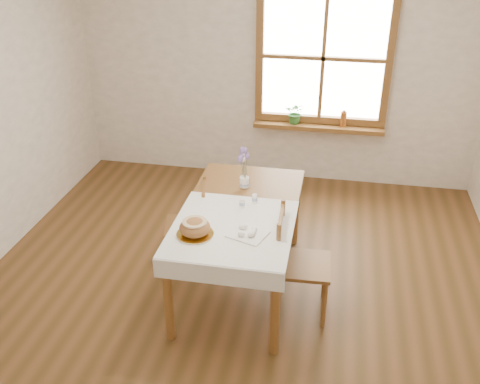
% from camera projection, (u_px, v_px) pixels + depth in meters
% --- Properties ---
extents(ground, '(5.00, 5.00, 0.00)m').
position_uv_depth(ground, '(233.00, 306.00, 4.36)').
color(ground, brown).
rests_on(ground, ground).
extents(room_walls, '(4.60, 5.10, 2.65)m').
position_uv_depth(room_walls, '(232.00, 106.00, 3.56)').
color(room_walls, white).
rests_on(room_walls, ground).
extents(window, '(1.46, 0.08, 1.46)m').
position_uv_depth(window, '(323.00, 58.00, 5.74)').
color(window, brown).
rests_on(window, ground).
extents(window_sill, '(1.46, 0.20, 0.05)m').
position_uv_depth(window_sill, '(318.00, 127.00, 6.04)').
color(window_sill, brown).
rests_on(window_sill, ground).
extents(dining_table, '(0.90, 1.60, 0.75)m').
position_uv_depth(dining_table, '(240.00, 218.00, 4.31)').
color(dining_table, brown).
rests_on(dining_table, ground).
extents(table_linen, '(0.91, 0.99, 0.01)m').
position_uv_depth(table_linen, '(232.00, 228.00, 4.01)').
color(table_linen, white).
rests_on(table_linen, dining_table).
extents(chair_left, '(0.46, 0.44, 0.79)m').
position_uv_depth(chair_left, '(186.00, 225.00, 4.73)').
color(chair_left, brown).
rests_on(chair_left, ground).
extents(chair_right, '(0.45, 0.43, 0.89)m').
position_uv_depth(chair_right, '(304.00, 263.00, 4.13)').
color(chair_right, brown).
rests_on(chair_right, ground).
extents(bread_plate, '(0.33, 0.33, 0.01)m').
position_uv_depth(bread_plate, '(195.00, 234.00, 3.90)').
color(bread_plate, white).
rests_on(bread_plate, table_linen).
extents(bread_loaf, '(0.23, 0.23, 0.13)m').
position_uv_depth(bread_loaf, '(195.00, 226.00, 3.87)').
color(bread_loaf, '#9A6136').
rests_on(bread_loaf, bread_plate).
extents(egg_napkin, '(0.32, 0.30, 0.01)m').
position_uv_depth(egg_napkin, '(248.00, 234.00, 3.91)').
color(egg_napkin, white).
rests_on(egg_napkin, table_linen).
extents(eggs, '(0.25, 0.24, 0.04)m').
position_uv_depth(eggs, '(248.00, 231.00, 3.89)').
color(eggs, white).
rests_on(eggs, egg_napkin).
extents(salt_shaker, '(0.05, 0.05, 0.08)m').
position_uv_depth(salt_shaker, '(242.00, 203.00, 4.25)').
color(salt_shaker, white).
rests_on(salt_shaker, table_linen).
extents(pepper_shaker, '(0.05, 0.05, 0.09)m').
position_uv_depth(pepper_shaker, '(255.00, 198.00, 4.31)').
color(pepper_shaker, white).
rests_on(pepper_shaker, table_linen).
extents(flower_vase, '(0.09, 0.09, 0.09)m').
position_uv_depth(flower_vase, '(244.00, 183.00, 4.57)').
color(flower_vase, white).
rests_on(flower_vase, dining_table).
extents(lavender_bouquet, '(0.15, 0.15, 0.28)m').
position_uv_depth(lavender_bouquet, '(244.00, 163.00, 4.49)').
color(lavender_bouquet, '#76599E').
rests_on(lavender_bouquet, flower_vase).
extents(potted_plant, '(0.25, 0.27, 0.19)m').
position_uv_depth(potted_plant, '(296.00, 115.00, 6.03)').
color(potted_plant, '#316B2B').
rests_on(potted_plant, window_sill).
extents(amber_bottle, '(0.09, 0.09, 0.19)m').
position_uv_depth(amber_bottle, '(343.00, 118.00, 5.94)').
color(amber_bottle, '#9A511C').
rests_on(amber_bottle, window_sill).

